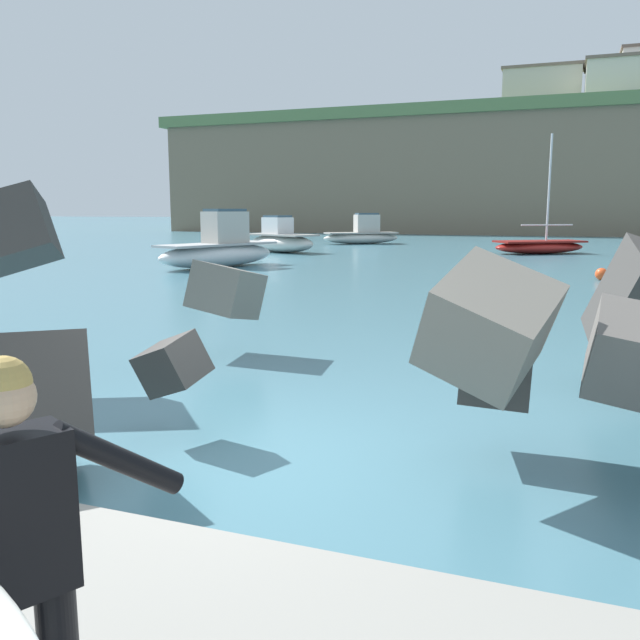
{
  "coord_description": "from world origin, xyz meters",
  "views": [
    {
      "loc": [
        2.85,
        -5.67,
        2.5
      ],
      "look_at": [
        0.54,
        0.5,
        1.4
      ],
      "focal_mm": 37.04,
      "sensor_mm": 36.0,
      "label": 1
    }
  ],
  "objects_px": {
    "mooring_buoy_inner": "(601,274)",
    "station_building_east": "(542,89)",
    "station_building_annex": "(623,82)",
    "boat_near_left": "(540,246)",
    "boat_mid_right": "(281,240)",
    "boat_near_centre": "(219,249)",
    "boat_mid_left": "(362,235)",
    "mooring_buoy_middle": "(501,285)"
  },
  "relations": [
    {
      "from": "boat_near_centre",
      "to": "station_building_east",
      "type": "height_order",
      "value": "station_building_east"
    },
    {
      "from": "station_building_east",
      "to": "station_building_annex",
      "type": "bearing_deg",
      "value": -17.87
    },
    {
      "from": "boat_near_centre",
      "to": "station_building_east",
      "type": "relative_size",
      "value": 0.79
    },
    {
      "from": "mooring_buoy_inner",
      "to": "station_building_east",
      "type": "xyz_separation_m",
      "value": [
        -4.76,
        52.01,
        15.09
      ]
    },
    {
      "from": "boat_mid_right",
      "to": "station_building_annex",
      "type": "height_order",
      "value": "station_building_annex"
    },
    {
      "from": "boat_mid_left",
      "to": "station_building_annex",
      "type": "xyz_separation_m",
      "value": [
        18.57,
        27.91,
        14.42
      ]
    },
    {
      "from": "mooring_buoy_middle",
      "to": "station_building_east",
      "type": "bearing_deg",
      "value": 91.71
    },
    {
      "from": "mooring_buoy_inner",
      "to": "station_building_annex",
      "type": "height_order",
      "value": "station_building_annex"
    },
    {
      "from": "boat_mid_right",
      "to": "station_building_east",
      "type": "bearing_deg",
      "value": 73.37
    },
    {
      "from": "boat_mid_right",
      "to": "mooring_buoy_middle",
      "type": "relative_size",
      "value": 12.3
    },
    {
      "from": "station_building_east",
      "to": "station_building_annex",
      "type": "relative_size",
      "value": 1.09
    },
    {
      "from": "boat_near_left",
      "to": "boat_near_centre",
      "type": "height_order",
      "value": "boat_near_left"
    },
    {
      "from": "boat_near_centre",
      "to": "boat_mid_left",
      "type": "xyz_separation_m",
      "value": [
        0.02,
        21.57,
        -0.1
      ]
    },
    {
      "from": "boat_mid_right",
      "to": "station_building_east",
      "type": "relative_size",
      "value": 0.65
    },
    {
      "from": "boat_near_centre",
      "to": "mooring_buoy_middle",
      "type": "height_order",
      "value": "boat_near_centre"
    },
    {
      "from": "station_building_east",
      "to": "boat_mid_right",
      "type": "bearing_deg",
      "value": -106.63
    },
    {
      "from": "boat_near_left",
      "to": "mooring_buoy_middle",
      "type": "relative_size",
      "value": 15.33
    },
    {
      "from": "station_building_annex",
      "to": "mooring_buoy_inner",
      "type": "bearing_deg",
      "value": -93.49
    },
    {
      "from": "boat_mid_left",
      "to": "station_building_east",
      "type": "xyz_separation_m",
      "value": [
        10.8,
        30.42,
        14.62
      ]
    },
    {
      "from": "station_building_east",
      "to": "boat_near_left",
      "type": "bearing_deg",
      "value": -86.89
    },
    {
      "from": "boat_mid_left",
      "to": "station_building_annex",
      "type": "height_order",
      "value": "station_building_annex"
    },
    {
      "from": "mooring_buoy_middle",
      "to": "station_building_annex",
      "type": "relative_size",
      "value": 0.06
    },
    {
      "from": "boat_near_centre",
      "to": "station_building_annex",
      "type": "distance_m",
      "value": 54.76
    },
    {
      "from": "mooring_buoy_inner",
      "to": "station_building_annex",
      "type": "xyz_separation_m",
      "value": [
        3.02,
        49.5,
        14.89
      ]
    },
    {
      "from": "boat_near_left",
      "to": "boat_mid_left",
      "type": "height_order",
      "value": "boat_near_left"
    },
    {
      "from": "boat_near_centre",
      "to": "station_building_annex",
      "type": "xyz_separation_m",
      "value": [
        18.59,
        49.48,
        14.32
      ]
    },
    {
      "from": "boat_mid_left",
      "to": "boat_mid_right",
      "type": "distance_m",
      "value": 11.31
    },
    {
      "from": "boat_near_left",
      "to": "station_building_east",
      "type": "distance_m",
      "value": 40.4
    },
    {
      "from": "boat_near_left",
      "to": "mooring_buoy_inner",
      "type": "distance_m",
      "value": 14.75
    },
    {
      "from": "mooring_buoy_middle",
      "to": "station_building_east",
      "type": "distance_m",
      "value": 58.77
    },
    {
      "from": "mooring_buoy_middle",
      "to": "boat_mid_left",
      "type": "bearing_deg",
      "value": 115.35
    },
    {
      "from": "boat_near_left",
      "to": "boat_mid_right",
      "type": "height_order",
      "value": "boat_near_left"
    },
    {
      "from": "boat_near_centre",
      "to": "boat_mid_left",
      "type": "height_order",
      "value": "boat_near_centre"
    },
    {
      "from": "boat_mid_right",
      "to": "mooring_buoy_inner",
      "type": "relative_size",
      "value": 12.3
    },
    {
      "from": "boat_near_left",
      "to": "boat_near_centre",
      "type": "distance_m",
      "value": 19.36
    },
    {
      "from": "boat_near_left",
      "to": "boat_mid_left",
      "type": "bearing_deg",
      "value": 151.06
    },
    {
      "from": "station_building_annex",
      "to": "boat_near_left",
      "type": "bearing_deg",
      "value": -99.31
    },
    {
      "from": "mooring_buoy_middle",
      "to": "boat_near_centre",
      "type": "bearing_deg",
      "value": 159.05
    },
    {
      "from": "boat_mid_right",
      "to": "mooring_buoy_middle",
      "type": "distance_m",
      "value": 20.73
    },
    {
      "from": "boat_near_centre",
      "to": "station_building_annex",
      "type": "height_order",
      "value": "station_building_annex"
    },
    {
      "from": "boat_near_centre",
      "to": "boat_near_left",
      "type": "bearing_deg",
      "value": 48.39
    },
    {
      "from": "boat_near_left",
      "to": "boat_near_centre",
      "type": "relative_size",
      "value": 1.03
    }
  ]
}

